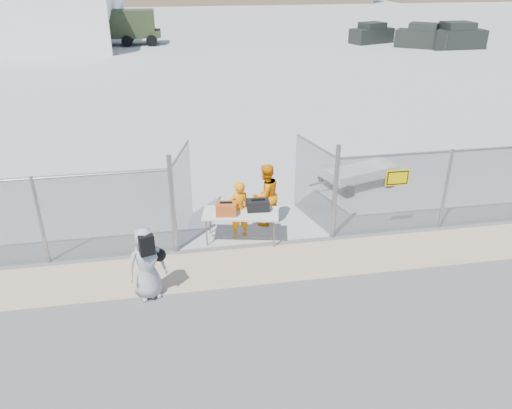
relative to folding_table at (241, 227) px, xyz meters
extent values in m
plane|color=#555555|center=(0.35, -2.22, -0.40)|extent=(160.00, 160.00, 0.00)
cube|color=#ACACA9|center=(0.35, 39.78, -0.39)|extent=(160.00, 80.00, 0.01)
cube|color=tan|center=(0.35, -1.22, -0.39)|extent=(44.00, 1.60, 0.01)
cube|color=#C85621|center=(-0.37, -0.05, 0.56)|extent=(0.54, 0.40, 0.31)
cube|color=black|center=(0.45, 0.06, 0.53)|extent=(0.58, 0.37, 0.27)
imported|color=orange|center=(-0.01, 0.23, 0.37)|extent=(0.63, 0.49, 1.54)
imported|color=orange|center=(0.78, 0.79, 0.46)|extent=(1.04, 0.97, 1.72)
imported|color=#9FA0A5|center=(-2.26, -1.97, 0.41)|extent=(0.90, 0.72, 1.62)
camera|label=1|loc=(-1.55, -10.96, 6.05)|focal=35.00mm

